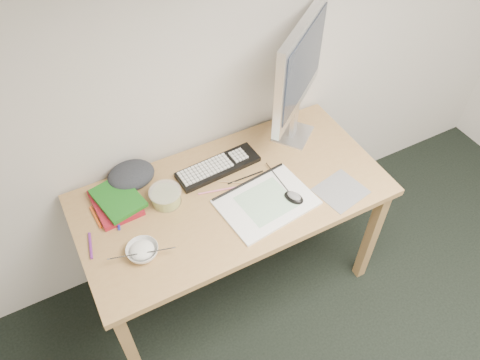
% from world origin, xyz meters
% --- Properties ---
extents(desk, '(1.40, 0.70, 0.75)m').
position_xyz_m(desk, '(-0.28, 1.43, 0.67)').
color(desk, '#AB844E').
rests_on(desk, ground).
extents(mousepad, '(0.24, 0.22, 0.00)m').
position_xyz_m(mousepad, '(0.16, 1.21, 0.75)').
color(mousepad, gray).
rests_on(mousepad, desk).
extents(sketchpad, '(0.44, 0.34, 0.01)m').
position_xyz_m(sketchpad, '(-0.18, 1.31, 0.76)').
color(sketchpad, white).
rests_on(sketchpad, desk).
extents(keyboard, '(0.41, 0.15, 0.02)m').
position_xyz_m(keyboard, '(-0.27, 1.59, 0.76)').
color(keyboard, black).
rests_on(keyboard, desk).
extents(monitor, '(0.45, 0.36, 0.63)m').
position_xyz_m(monitor, '(0.16, 1.63, 1.15)').
color(monitor, silver).
rests_on(monitor, desk).
extents(mouse, '(0.09, 0.11, 0.03)m').
position_xyz_m(mouse, '(-0.06, 1.26, 0.78)').
color(mouse, black).
rests_on(mouse, sketchpad).
extents(rice_bowl, '(0.16, 0.16, 0.04)m').
position_xyz_m(rice_bowl, '(-0.75, 1.31, 0.77)').
color(rice_bowl, white).
rests_on(rice_bowl, desk).
extents(chopsticks, '(0.25, 0.09, 0.02)m').
position_xyz_m(chopsticks, '(-0.76, 1.28, 0.79)').
color(chopsticks, silver).
rests_on(chopsticks, rice_bowl).
extents(fruit_tub, '(0.18, 0.18, 0.07)m').
position_xyz_m(fruit_tub, '(-0.56, 1.52, 0.78)').
color(fruit_tub, '#DED24E').
rests_on(fruit_tub, desk).
extents(book_red, '(0.19, 0.25, 0.02)m').
position_xyz_m(book_red, '(-0.77, 1.61, 0.76)').
color(book_red, maroon).
rests_on(book_red, desk).
extents(book_green, '(0.21, 0.26, 0.02)m').
position_xyz_m(book_green, '(-0.75, 1.61, 0.78)').
color(book_green, '#196419').
rests_on(book_green, book_red).
extents(cloth_lump, '(0.20, 0.18, 0.08)m').
position_xyz_m(cloth_lump, '(-0.66, 1.71, 0.79)').
color(cloth_lump, '#292B32').
rests_on(cloth_lump, desk).
extents(pencil_pink, '(0.19, 0.06, 0.01)m').
position_xyz_m(pencil_pink, '(-0.33, 1.47, 0.75)').
color(pencil_pink, pink).
rests_on(pencil_pink, desk).
extents(pencil_tan, '(0.14, 0.09, 0.01)m').
position_xyz_m(pencil_tan, '(-0.25, 1.48, 0.75)').
color(pencil_tan, tan).
rests_on(pencil_tan, desk).
extents(pencil_black, '(0.18, 0.01, 0.01)m').
position_xyz_m(pencil_black, '(-0.19, 1.48, 0.75)').
color(pencil_black, black).
rests_on(pencil_black, desk).
extents(marker_blue, '(0.04, 0.13, 0.01)m').
position_xyz_m(marker_blue, '(-0.79, 1.53, 0.76)').
color(marker_blue, '#2027AD').
rests_on(marker_blue, desk).
extents(marker_orange, '(0.02, 0.13, 0.01)m').
position_xyz_m(marker_orange, '(-0.87, 1.58, 0.76)').
color(marker_orange, '#D55319').
rests_on(marker_orange, desk).
extents(marker_purple, '(0.04, 0.13, 0.01)m').
position_xyz_m(marker_purple, '(-0.93, 1.44, 0.76)').
color(marker_purple, '#66227D').
rests_on(marker_purple, desk).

